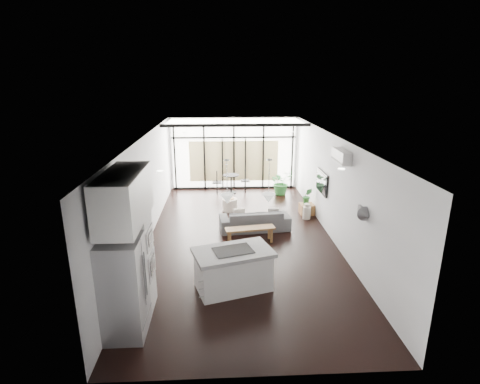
{
  "coord_description": "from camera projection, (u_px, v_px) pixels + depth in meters",
  "views": [
    {
      "loc": [
        -0.51,
        -9.48,
        4.25
      ],
      "look_at": [
        0.0,
        0.3,
        1.25
      ],
      "focal_mm": 28.0,
      "sensor_mm": 36.0,
      "label": 1
    }
  ],
  "objects": [
    {
      "name": "appliance_column",
      "position": [
        132.0,
        247.0,
        6.86
      ],
      "size": [
        0.65,
        0.69,
        2.53
      ],
      "primitive_type": "cube",
      "color": "silver",
      "rests_on": "floor"
    },
    {
      "name": "floor",
      "position": [
        241.0,
        238.0,
        10.32
      ],
      "size": [
        5.0,
        10.0,
        0.0
      ],
      "primitive_type": "cube",
      "color": "black",
      "rests_on": "ground"
    },
    {
      "name": "glazing",
      "position": [
        234.0,
        154.0,
        14.57
      ],
      "size": [
        5.0,
        0.2,
        2.8
      ],
      "primitive_type": "cube",
      "color": "black",
      "rests_on": "ground"
    },
    {
      "name": "wall_front",
      "position": [
        260.0,
        294.0,
        5.14
      ],
      "size": [
        5.0,
        0.02,
        2.8
      ],
      "primitive_type": "cube",
      "color": "white",
      "rests_on": "ground"
    },
    {
      "name": "plant_tall",
      "position": [
        281.0,
        185.0,
        14.13
      ],
      "size": [
        1.12,
        1.17,
        0.73
      ],
      "primitive_type": "imported",
      "rotation": [
        0.0,
        0.0,
        0.37
      ],
      "color": "#276A2C",
      "rests_on": "floor"
    },
    {
      "name": "pouf",
      "position": [
        230.0,
        205.0,
        12.45
      ],
      "size": [
        0.63,
        0.63,
        0.4
      ],
      "primitive_type": "cylinder",
      "rotation": [
        0.0,
        0.0,
        0.3
      ],
      "color": "beige",
      "rests_on": "floor"
    },
    {
      "name": "pendant_left",
      "position": [
        227.0,
        199.0,
        7.18
      ],
      "size": [
        0.26,
        0.26,
        0.18
      ],
      "primitive_type": "cone",
      "color": "silver",
      "rests_on": "ceiling"
    },
    {
      "name": "milk_can",
      "position": [
        307.0,
        211.0,
        11.71
      ],
      "size": [
        0.25,
        0.25,
        0.49
      ],
      "primitive_type": "cylinder",
      "rotation": [
        0.0,
        0.0,
        0.0
      ],
      "color": "beige",
      "rests_on": "floor"
    },
    {
      "name": "skylight",
      "position": [
        235.0,
        121.0,
        13.33
      ],
      "size": [
        4.7,
        1.9,
        0.06
      ],
      "primitive_type": "cube",
      "color": "silver",
      "rests_on": "ceiling"
    },
    {
      "name": "wall_left",
      "position": [
        145.0,
        191.0,
        9.79
      ],
      "size": [
        0.02,
        10.0,
        2.8
      ],
      "primitive_type": "cube",
      "color": "white",
      "rests_on": "ground"
    },
    {
      "name": "crate",
      "position": [
        307.0,
        209.0,
        12.15
      ],
      "size": [
        0.46,
        0.46,
        0.33
      ],
      "primitive_type": "cube",
      "rotation": [
        0.0,
        0.0,
        0.05
      ],
      "color": "brown",
      "rests_on": "floor"
    },
    {
      "name": "pendant_right",
      "position": [
        269.0,
        198.0,
        7.22
      ],
      "size": [
        0.26,
        0.26,
        0.18
      ],
      "primitive_type": "cone",
      "color": "silver",
      "rests_on": "ceiling"
    },
    {
      "name": "wall_back",
      "position": [
        234.0,
        153.0,
        14.69
      ],
      "size": [
        5.0,
        0.02,
        2.8
      ],
      "primitive_type": "cube",
      "color": "white",
      "rests_on": "ground"
    },
    {
      "name": "upper_cabinets",
      "position": [
        124.0,
        197.0,
        6.19
      ],
      "size": [
        0.62,
        1.75,
        0.86
      ],
      "primitive_type": "cube",
      "color": "silver",
      "rests_on": "wall_left"
    },
    {
      "name": "fridge",
      "position": [
        124.0,
        287.0,
        6.28
      ],
      "size": [
        0.68,
        0.85,
        1.75
      ],
      "primitive_type": "cube",
      "color": "#A4A3A8",
      "rests_on": "floor"
    },
    {
      "name": "cooktop",
      "position": [
        233.0,
        250.0,
        7.64
      ],
      "size": [
        0.9,
        0.73,
        0.01
      ],
      "primitive_type": "cube",
      "rotation": [
        0.0,
        0.0,
        0.3
      ],
      "color": "black",
      "rests_on": "island"
    },
    {
      "name": "ceiling",
      "position": [
        241.0,
        137.0,
        9.5
      ],
      "size": [
        5.0,
        10.0,
        0.0
      ],
      "primitive_type": "cube",
      "color": "silver",
      "rests_on": "ground"
    },
    {
      "name": "sofa",
      "position": [
        255.0,
        216.0,
        10.85
      ],
      "size": [
        2.07,
        0.79,
        0.79
      ],
      "primitive_type": "imported",
      "rotation": [
        0.0,
        0.0,
        3.24
      ],
      "color": "#4B4B4D",
      "rests_on": "floor"
    },
    {
      "name": "plant_crate",
      "position": [
        307.0,
        201.0,
        12.06
      ],
      "size": [
        0.38,
        0.59,
        0.24
      ],
      "primitive_type": "imported",
      "rotation": [
        0.0,
        0.0,
        -0.15
      ],
      "color": "#276A2C",
      "rests_on": "crate"
    },
    {
      "name": "console_bench",
      "position": [
        250.0,
        235.0,
        10.02
      ],
      "size": [
        1.36,
        0.53,
        0.43
      ],
      "primitive_type": "cube",
      "rotation": [
        0.0,
        0.0,
        0.15
      ],
      "color": "brown",
      "rests_on": "floor"
    },
    {
      "name": "wall_right",
      "position": [
        333.0,
        189.0,
        10.04
      ],
      "size": [
        0.02,
        10.0,
        2.8
      ],
      "primitive_type": "cube",
      "color": "white",
      "rests_on": "ground"
    },
    {
      "name": "framed_art",
      "position": [
        142.0,
        191.0,
        9.27
      ],
      "size": [
        0.04,
        0.7,
        0.9
      ],
      "primitive_type": "cube",
      "color": "black",
      "rests_on": "wall_left"
    },
    {
      "name": "neighbour_building",
      "position": [
        234.0,
        161.0,
        14.73
      ],
      "size": [
        3.5,
        0.02,
        1.6
      ],
      "primitive_type": "cube",
      "color": "beige",
      "rests_on": "ground"
    },
    {
      "name": "island",
      "position": [
        233.0,
        270.0,
        7.77
      ],
      "size": [
        1.79,
        1.36,
        0.87
      ],
      "primitive_type": "cube",
      "rotation": [
        0.0,
        0.0,
        0.3
      ],
      "color": "silver",
      "rests_on": "floor"
    },
    {
      "name": "ac_unit",
      "position": [
        341.0,
        156.0,
        8.96
      ],
      "size": [
        0.22,
        0.9,
        0.3
      ],
      "primitive_type": "cube",
      "color": "silver",
      "rests_on": "wall_right"
    },
    {
      "name": "bistro_set",
      "position": [
        231.0,
        183.0,
        14.31
      ],
      "size": [
        1.7,
        0.92,
        0.78
      ],
      "primitive_type": "cube",
      "rotation": [
        0.0,
        0.0,
        0.18
      ],
      "color": "black",
      "rests_on": "floor"
    },
    {
      "name": "tv",
      "position": [
        322.0,
        182.0,
        11.02
      ],
      "size": [
        0.05,
        1.1,
        0.65
      ],
      "primitive_type": "cube",
      "color": "black",
      "rests_on": "wall_right"
    }
  ]
}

